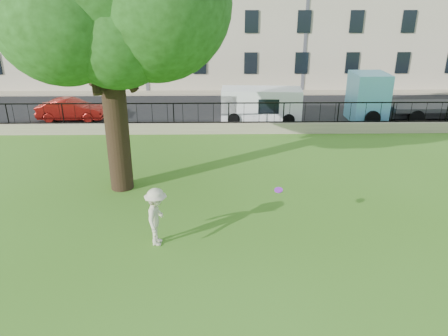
{
  "coord_description": "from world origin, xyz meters",
  "views": [
    {
      "loc": [
        -0.63,
        -11.12,
        7.39
      ],
      "look_at": [
        -0.39,
        3.5,
        1.39
      ],
      "focal_mm": 35.0,
      "sensor_mm": 36.0,
      "label": 1
    }
  ],
  "objects_px": {
    "red_sedan": "(71,110)",
    "white_van": "(261,105)",
    "frisbee": "(279,190)",
    "blue_truck": "(407,97)",
    "man": "(157,217)"
  },
  "relations": [
    {
      "from": "man",
      "to": "white_van",
      "type": "xyz_separation_m",
      "value": [
        4.5,
        13.7,
        0.05
      ]
    },
    {
      "from": "red_sedan",
      "to": "man",
      "type": "bearing_deg",
      "value": -153.43
    },
    {
      "from": "frisbee",
      "to": "red_sedan",
      "type": "bearing_deg",
      "value": 128.76
    },
    {
      "from": "man",
      "to": "white_van",
      "type": "height_order",
      "value": "white_van"
    },
    {
      "from": "man",
      "to": "frisbee",
      "type": "relative_size",
      "value": 6.93
    },
    {
      "from": "frisbee",
      "to": "white_van",
      "type": "distance_m",
      "value": 13.08
    },
    {
      "from": "white_van",
      "to": "red_sedan",
      "type": "bearing_deg",
      "value": -178.11
    },
    {
      "from": "man",
      "to": "red_sedan",
      "type": "bearing_deg",
      "value": 29.66
    },
    {
      "from": "frisbee",
      "to": "blue_truck",
      "type": "relative_size",
      "value": 0.04
    },
    {
      "from": "frisbee",
      "to": "red_sedan",
      "type": "height_order",
      "value": "frisbee"
    },
    {
      "from": "blue_truck",
      "to": "frisbee",
      "type": "bearing_deg",
      "value": -126.82
    },
    {
      "from": "man",
      "to": "white_van",
      "type": "bearing_deg",
      "value": -14.85
    },
    {
      "from": "man",
      "to": "frisbee",
      "type": "xyz_separation_m",
      "value": [
        3.8,
        0.65,
        0.58
      ]
    },
    {
      "from": "white_van",
      "to": "blue_truck",
      "type": "distance_m",
      "value": 8.8
    },
    {
      "from": "red_sedan",
      "to": "white_van",
      "type": "distance_m",
      "value": 11.45
    }
  ]
}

